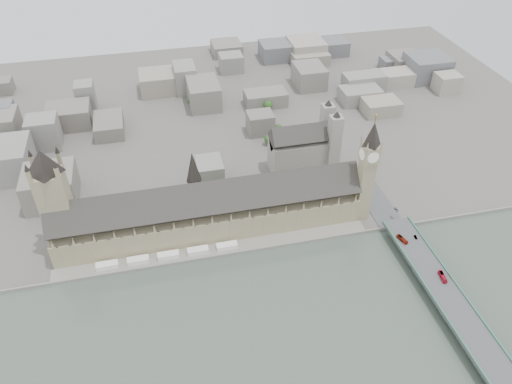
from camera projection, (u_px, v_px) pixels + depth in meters
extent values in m
plane|color=#595651|center=(214.00, 245.00, 433.11)|extent=(900.00, 900.00, 0.00)
cube|color=slate|center=(217.00, 256.00, 420.68)|extent=(600.00, 1.50, 3.00)
cube|color=slate|center=(216.00, 251.00, 426.74)|extent=(270.00, 15.00, 2.00)
cube|color=white|center=(107.00, 265.00, 409.17)|extent=(18.00, 7.00, 4.00)
cube|color=white|center=(138.00, 260.00, 413.64)|extent=(18.00, 7.00, 4.00)
cube|color=white|center=(168.00, 255.00, 418.12)|extent=(18.00, 7.00, 4.00)
cube|color=white|center=(198.00, 250.00, 422.59)|extent=(18.00, 7.00, 4.00)
cube|color=white|center=(227.00, 246.00, 427.07)|extent=(18.00, 7.00, 4.00)
cube|color=gray|center=(210.00, 220.00, 440.75)|extent=(265.00, 40.00, 25.00)
cube|color=#302D2A|center=(208.00, 200.00, 426.84)|extent=(265.00, 40.73, 40.73)
cube|color=gray|center=(364.00, 190.00, 444.85)|extent=(12.00, 12.00, 62.00)
cube|color=gray|center=(370.00, 153.00, 420.82)|extent=(14.00, 14.00, 16.00)
cylinder|color=white|center=(378.00, 152.00, 422.11)|extent=(0.60, 10.00, 10.00)
cylinder|color=white|center=(362.00, 154.00, 419.54)|extent=(0.60, 10.00, 10.00)
cylinder|color=white|center=(366.00, 149.00, 426.35)|extent=(10.00, 0.60, 10.00)
cylinder|color=white|center=(373.00, 158.00, 415.30)|extent=(10.00, 0.60, 10.00)
cone|color=black|center=(373.00, 134.00, 409.12)|extent=(17.00, 17.00, 22.00)
cylinder|color=#C08938|center=(376.00, 119.00, 400.50)|extent=(1.00, 1.00, 6.00)
sphere|color=#C08938|center=(376.00, 115.00, 398.34)|extent=(2.00, 2.00, 2.00)
cone|color=gray|center=(376.00, 136.00, 419.58)|extent=(2.40, 2.40, 8.00)
cone|color=gray|center=(362.00, 138.00, 417.25)|extent=(2.40, 2.40, 8.00)
cone|color=gray|center=(382.00, 144.00, 409.61)|extent=(2.40, 2.40, 8.00)
cone|color=gray|center=(368.00, 146.00, 407.28)|extent=(2.40, 2.40, 8.00)
cube|color=gray|center=(59.00, 212.00, 406.58)|extent=(23.00, 23.00, 80.00)
cone|color=black|center=(43.00, 162.00, 375.78)|extent=(30.00, 30.00, 20.00)
cylinder|color=gray|center=(195.00, 190.00, 424.78)|extent=(12.00, 12.00, 20.00)
cone|color=black|center=(193.00, 167.00, 409.99)|extent=(13.00, 13.00, 28.00)
cube|color=#474749|center=(436.00, 284.00, 391.82)|extent=(25.00, 325.00, 10.25)
cube|color=gray|center=(299.00, 155.00, 514.31)|extent=(60.00, 28.00, 34.00)
cube|color=#302D2A|center=(300.00, 136.00, 500.75)|extent=(60.00, 28.28, 28.28)
cube|color=gray|center=(326.00, 133.00, 520.00)|extent=(12.00, 12.00, 64.00)
cube|color=gray|center=(334.00, 145.00, 501.59)|extent=(12.00, 12.00, 64.00)
imported|color=#9B2411|center=(402.00, 239.00, 422.10)|extent=(5.97, 11.98, 3.25)
imported|color=red|center=(443.00, 277.00, 388.63)|extent=(4.60, 12.59, 3.43)
imported|color=gray|center=(416.00, 237.00, 425.43)|extent=(2.04, 4.73, 1.52)
imported|color=gray|center=(396.00, 209.00, 454.37)|extent=(2.67, 5.27, 1.46)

